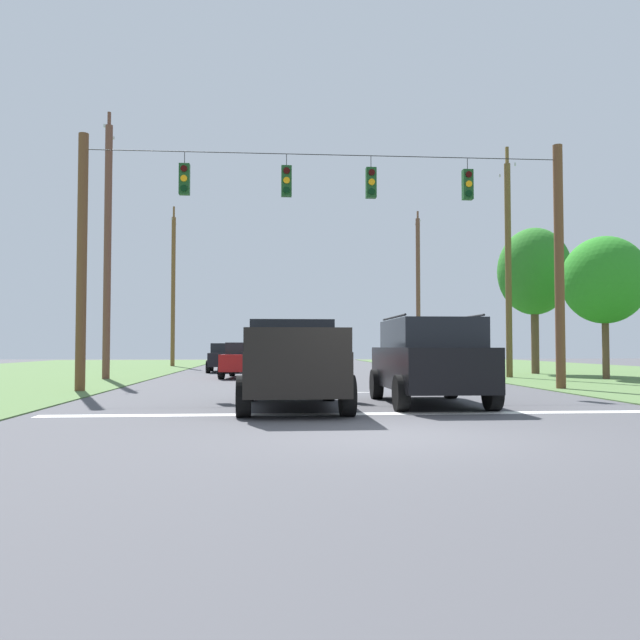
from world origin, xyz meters
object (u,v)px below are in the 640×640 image
(utility_pole_mid_right, at_px, (508,265))
(utility_pole_mid_left, at_px, (108,248))
(tree_roadside_right, at_px, (534,272))
(pickup_truck, at_px, (292,364))
(distant_car_oncoming, at_px, (248,359))
(utility_pole_far_left, at_px, (173,289))
(overhead_signal_span, at_px, (327,249))
(utility_pole_far_right, at_px, (418,290))
(tree_roadside_far_right, at_px, (605,280))
(distant_car_crossing_white, at_px, (440,359))
(suv_black, at_px, (429,359))
(distant_car_far_parked, at_px, (227,357))

(utility_pole_mid_right, bearing_deg, utility_pole_mid_left, -179.64)
(utility_pole_mid_left, distance_m, tree_roadside_right, 19.92)
(pickup_truck, distance_m, distant_car_oncoming, 14.00)
(utility_pole_far_left, bearing_deg, distant_car_oncoming, -70.64)
(overhead_signal_span, relative_size, utility_pole_mid_right, 1.51)
(pickup_truck, xyz_separation_m, utility_pole_far_left, (-7.12, 29.98, 4.31))
(utility_pole_far_right, relative_size, utility_pole_mid_left, 0.98)
(utility_pole_mid_left, bearing_deg, distant_car_oncoming, 12.75)
(utility_pole_mid_right, height_order, tree_roadside_far_right, utility_pole_mid_right)
(pickup_truck, height_order, utility_pole_mid_right, utility_pole_mid_right)
(utility_pole_far_left, bearing_deg, tree_roadside_far_right, -43.00)
(overhead_signal_span, distance_m, distant_car_crossing_white, 10.53)
(distant_car_crossing_white, xyz_separation_m, utility_pole_mid_left, (-14.14, -0.89, 4.62))
(utility_pole_mid_left, bearing_deg, tree_roadside_far_right, -4.42)
(distant_car_oncoming, bearing_deg, suv_black, -70.65)
(suv_black, height_order, utility_pole_mid_right, utility_pole_mid_right)
(distant_car_crossing_white, height_order, utility_pole_far_right, utility_pole_far_right)
(overhead_signal_span, bearing_deg, distant_car_oncoming, 107.89)
(utility_pole_mid_left, height_order, utility_pole_far_left, utility_pole_mid_left)
(utility_pole_far_left, bearing_deg, overhead_signal_span, -71.15)
(distant_car_crossing_white, relative_size, utility_pole_mid_left, 0.39)
(distant_car_oncoming, distance_m, utility_pole_mid_left, 7.47)
(overhead_signal_span, xyz_separation_m, utility_pole_far_left, (-8.39, 24.57, 0.89))
(utility_pole_mid_right, bearing_deg, tree_roadside_far_right, -26.23)
(distant_car_oncoming, bearing_deg, overhead_signal_span, -72.11)
(distant_car_far_parked, bearing_deg, utility_pole_far_right, 37.94)
(utility_pole_mid_left, bearing_deg, utility_pole_far_right, 45.89)
(pickup_truck, relative_size, utility_pole_far_left, 0.50)
(suv_black, bearing_deg, tree_roadside_right, 59.77)
(tree_roadside_far_right, bearing_deg, utility_pole_far_right, 99.95)
(utility_pole_mid_left, height_order, tree_roadside_right, utility_pole_mid_left)
(overhead_signal_span, bearing_deg, suv_black, -68.17)
(distant_car_crossing_white, height_order, tree_roadside_right, tree_roadside_right)
(pickup_truck, height_order, utility_pole_far_left, utility_pole_far_left)
(distant_car_far_parked, bearing_deg, utility_pole_mid_left, -119.64)
(tree_roadside_right, bearing_deg, distant_car_oncoming, -170.54)
(suv_black, relative_size, utility_pole_far_left, 0.44)
(distant_car_crossing_white, xyz_separation_m, utility_pole_far_right, (2.88, 16.67, 4.54))
(overhead_signal_span, xyz_separation_m, utility_pole_mid_left, (-8.47, 7.22, 1.03))
(overhead_signal_span, xyz_separation_m, suv_black, (1.96, -4.89, -3.32))
(overhead_signal_span, distance_m, utility_pole_mid_right, 11.23)
(overhead_signal_span, distance_m, utility_pole_far_left, 25.98)
(overhead_signal_span, distance_m, distant_car_oncoming, 9.64)
(pickup_truck, distance_m, distant_car_crossing_white, 15.20)
(distant_car_far_parked, distance_m, utility_pole_far_right, 16.65)
(overhead_signal_span, xyz_separation_m, distant_car_far_parked, (-4.08, 14.93, -3.59))
(suv_black, xyz_separation_m, distant_car_far_parked, (-6.04, 19.82, -0.27))
(distant_car_far_parked, bearing_deg, distant_car_crossing_white, -34.96)
(pickup_truck, relative_size, distant_car_far_parked, 1.25)
(utility_pole_mid_right, distance_m, utility_pole_far_left, 24.15)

